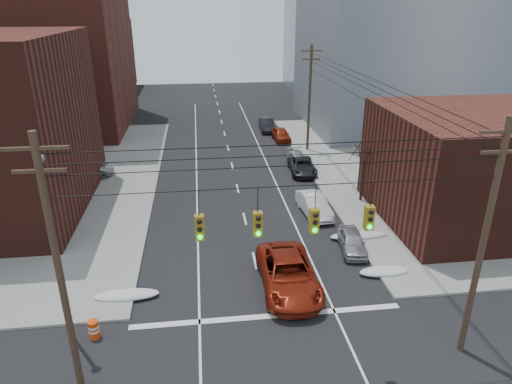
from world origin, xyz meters
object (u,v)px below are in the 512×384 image
object	(u,v)px
parked_car_a	(352,241)
parked_car_c	(302,166)
red_pickup	(288,274)
lot_car_d	(40,172)
parked_car_f	(267,125)
construction_barrel	(94,329)
parked_car_e	(281,135)
lot_car_a	(36,205)
parked_car_d	(297,159)
lot_car_b	(82,169)
parked_car_b	(314,205)

from	to	relation	value
parked_car_a	parked_car_c	bearing A→B (deg)	97.81
red_pickup	parked_car_c	distance (m)	18.91
parked_car_a	lot_car_d	xyz separation A→B (m)	(-23.76, 15.49, 0.20)
parked_car_f	construction_barrel	distance (m)	39.26
parked_car_e	lot_car_a	size ratio (longest dim) A/B	1.08
parked_car_d	lot_car_a	distance (m)	23.57
parked_car_c	lot_car_b	size ratio (longest dim) A/B	0.87
parked_car_d	lot_car_a	world-z (taller)	lot_car_a
parked_car_b	lot_car_d	bearing A→B (deg)	151.86
red_pickup	lot_car_b	size ratio (longest dim) A/B	1.15
parked_car_f	parked_car_d	bearing A→B (deg)	-83.88
parked_car_c	lot_car_a	bearing A→B (deg)	-160.01
parked_car_d	lot_car_d	world-z (taller)	lot_car_d
red_pickup	parked_car_d	xyz separation A→B (m)	(4.90, 20.45, -0.28)
lot_car_d	construction_barrel	xyz separation A→B (m)	(8.86, -21.98, -0.37)
parked_car_b	lot_car_b	xyz separation A→B (m)	(-19.08, 10.08, 0.17)
parked_car_c	lot_car_b	xyz separation A→B (m)	(-20.20, 1.08, 0.25)
parked_car_e	parked_car_f	world-z (taller)	parked_car_f
red_pickup	lot_car_b	bearing A→B (deg)	128.59
parked_car_c	lot_car_b	distance (m)	20.23
parked_car_f	construction_barrel	xyz separation A→B (m)	(-13.84, -36.74, -0.29)
red_pickup	parked_car_e	bearing A→B (deg)	80.82
parked_car_d	lot_car_d	size ratio (longest dim) A/B	1.05
lot_car_a	parked_car_b	bearing A→B (deg)	-119.92
lot_car_a	lot_car_d	size ratio (longest dim) A/B	0.97
parked_car_b	lot_car_d	size ratio (longest dim) A/B	1.14
lot_car_b	lot_car_d	xyz separation A→B (m)	(-3.56, -0.23, -0.09)
lot_car_d	lot_car_a	bearing A→B (deg)	-163.36
red_pickup	construction_barrel	xyz separation A→B (m)	(-10.00, -2.88, -0.43)
parked_car_d	lot_car_b	xyz separation A→B (m)	(-20.20, -1.11, 0.31)
parked_car_b	parked_car_c	distance (m)	9.08
parked_car_c	parked_car_d	distance (m)	2.19
parked_car_e	lot_car_a	world-z (taller)	parked_car_e
lot_car_b	construction_barrel	world-z (taller)	lot_car_b
parked_car_b	parked_car_f	world-z (taller)	parked_car_f
parked_car_e	parked_car_f	distance (m)	4.77
parked_car_a	parked_car_c	size ratio (longest dim) A/B	0.78
lot_car_a	construction_barrel	distance (m)	16.28
red_pickup	lot_car_d	world-z (taller)	red_pickup
parked_car_a	parked_car_d	xyz separation A→B (m)	(0.00, 16.83, -0.03)
red_pickup	parked_car_d	world-z (taller)	red_pickup
construction_barrel	parked_car_d	bearing A→B (deg)	57.43
parked_car_e	lot_car_a	xyz separation A→B (m)	(-21.87, -17.39, 0.07)
parked_car_c	parked_car_a	bearing A→B (deg)	-86.41
parked_car_a	lot_car_b	size ratio (longest dim) A/B	0.68
parked_car_c	parked_car_e	bearing A→B (deg)	93.88
parked_car_f	parked_car_c	bearing A→B (deg)	-84.51
lot_car_a	lot_car_d	xyz separation A→B (m)	(-1.84, 7.30, 0.04)
parked_car_b	lot_car_d	xyz separation A→B (m)	(-22.64, 9.85, 0.08)
parked_car_e	lot_car_d	bearing A→B (deg)	-158.94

